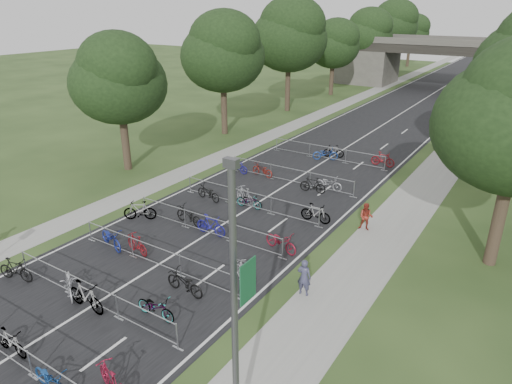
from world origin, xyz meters
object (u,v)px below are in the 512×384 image
bike_2 (51,380)px  pedestrian_a (304,277)px  overpass_bridge (445,64)px  pedestrian_b (366,217)px  bike_1 (11,342)px  lamppost (235,308)px

bike_2 → pedestrian_a: 9.91m
overpass_bridge → pedestrian_b: 49.46m
overpass_bridge → bike_1: overpass_bridge is taller
overpass_bridge → lamppost: size_ratio=3.78×
overpass_bridge → bike_1: 64.79m
lamppost → pedestrian_a: size_ratio=4.97×
lamppost → pedestrian_b: lamppost is taller
bike_2 → bike_1: bearing=87.3°
pedestrian_b → pedestrian_a: bearing=-100.3°
bike_2 → pedestrian_b: 16.64m
overpass_bridge → bike_2: bearing=-87.7°
pedestrian_b → bike_1: bearing=-123.6°
bike_1 → lamppost: bearing=-80.7°
pedestrian_a → bike_1: bearing=44.9°
pedestrian_a → pedestrian_b: 7.12m
lamppost → bike_1: (-8.41, -1.72, -3.79)m
bike_1 → bike_2: bearing=-98.3°
overpass_bridge → pedestrian_a: size_ratio=18.76×
bike_2 → pedestrian_a: size_ratio=1.10×
overpass_bridge → pedestrian_a: overpass_bridge is taller
pedestrian_a → lamppost: bearing=95.7°
bike_2 → overpass_bridge: bearing=5.6°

